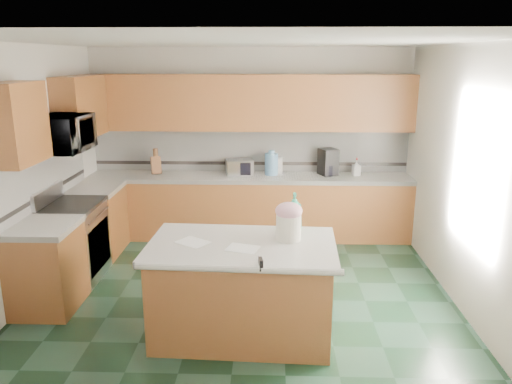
{
  "coord_description": "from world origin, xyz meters",
  "views": [
    {
      "loc": [
        0.32,
        -4.95,
        2.55
      ],
      "look_at": [
        0.15,
        0.35,
        1.12
      ],
      "focal_mm": 35.0,
      "sensor_mm": 36.0,
      "label": 1
    }
  ],
  "objects_px": {
    "island_base": "(242,292)",
    "treat_jar": "(288,227)",
    "knife_block": "(156,166)",
    "soap_bottle_island": "(294,213)",
    "coffee_maker": "(328,162)",
    "toaster_oven": "(239,167)",
    "island_top": "(242,246)"
  },
  "relations": [
    {
      "from": "island_base",
      "to": "treat_jar",
      "type": "height_order",
      "value": "treat_jar"
    },
    {
      "from": "knife_block",
      "to": "soap_bottle_island",
      "type": "bearing_deg",
      "value": -73.12
    },
    {
      "from": "treat_jar",
      "to": "coffee_maker",
      "type": "xyz_separation_m",
      "value": [
        0.65,
        2.68,
        0.07
      ]
    },
    {
      "from": "coffee_maker",
      "to": "toaster_oven",
      "type": "bearing_deg",
      "value": 157.85
    },
    {
      "from": "toaster_oven",
      "to": "coffee_maker",
      "type": "distance_m",
      "value": 1.27
    },
    {
      "from": "soap_bottle_island",
      "to": "coffee_maker",
      "type": "relative_size",
      "value": 1.02
    },
    {
      "from": "island_top",
      "to": "coffee_maker",
      "type": "distance_m",
      "value": 2.99
    },
    {
      "from": "island_base",
      "to": "toaster_oven",
      "type": "bearing_deg",
      "value": 96.76
    },
    {
      "from": "treat_jar",
      "to": "soap_bottle_island",
      "type": "xyz_separation_m",
      "value": [
        0.06,
        0.22,
        0.07
      ]
    },
    {
      "from": "island_top",
      "to": "toaster_oven",
      "type": "xyz_separation_m",
      "value": [
        -0.2,
        2.75,
        0.14
      ]
    },
    {
      "from": "treat_jar",
      "to": "coffee_maker",
      "type": "relative_size",
      "value": 0.64
    },
    {
      "from": "knife_block",
      "to": "toaster_oven",
      "type": "distance_m",
      "value": 1.21
    },
    {
      "from": "island_top",
      "to": "knife_block",
      "type": "relative_size",
      "value": 6.81
    },
    {
      "from": "knife_block",
      "to": "coffee_maker",
      "type": "distance_m",
      "value": 2.48
    },
    {
      "from": "soap_bottle_island",
      "to": "knife_block",
      "type": "height_order",
      "value": "soap_bottle_island"
    },
    {
      "from": "island_base",
      "to": "toaster_oven",
      "type": "height_order",
      "value": "toaster_oven"
    },
    {
      "from": "island_top",
      "to": "toaster_oven",
      "type": "bearing_deg",
      "value": 96.76
    },
    {
      "from": "soap_bottle_island",
      "to": "island_base",
      "type": "bearing_deg",
      "value": -147.77
    },
    {
      "from": "toaster_oven",
      "to": "island_top",
      "type": "bearing_deg",
      "value": -97.86
    },
    {
      "from": "treat_jar",
      "to": "soap_bottle_island",
      "type": "relative_size",
      "value": 0.62
    },
    {
      "from": "island_base",
      "to": "soap_bottle_island",
      "type": "xyz_separation_m",
      "value": [
        0.49,
        0.32,
        0.68
      ]
    },
    {
      "from": "soap_bottle_island",
      "to": "knife_block",
      "type": "relative_size",
      "value": 1.55
    },
    {
      "from": "island_base",
      "to": "soap_bottle_island",
      "type": "height_order",
      "value": "soap_bottle_island"
    },
    {
      "from": "island_base",
      "to": "island_top",
      "type": "relative_size",
      "value": 0.94
    },
    {
      "from": "treat_jar",
      "to": "soap_bottle_island",
      "type": "distance_m",
      "value": 0.24
    },
    {
      "from": "island_top",
      "to": "soap_bottle_island",
      "type": "height_order",
      "value": "soap_bottle_island"
    },
    {
      "from": "island_base",
      "to": "knife_block",
      "type": "distance_m",
      "value": 3.15
    },
    {
      "from": "island_base",
      "to": "treat_jar",
      "type": "distance_m",
      "value": 0.75
    },
    {
      "from": "island_base",
      "to": "treat_jar",
      "type": "relative_size",
      "value": 6.64
    },
    {
      "from": "island_top",
      "to": "knife_block",
      "type": "distance_m",
      "value": 3.09
    },
    {
      "from": "island_base",
      "to": "knife_block",
      "type": "relative_size",
      "value": 6.41
    },
    {
      "from": "island_top",
      "to": "treat_jar",
      "type": "bearing_deg",
      "value": 16.39
    }
  ]
}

